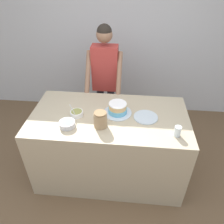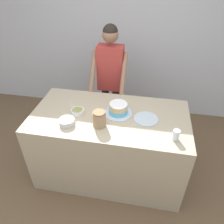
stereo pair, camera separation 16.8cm
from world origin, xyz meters
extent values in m
plane|color=brown|center=(0.00, 0.00, 0.00)|extent=(14.00, 14.00, 0.00)
cube|color=silver|center=(0.00, 2.07, 1.30)|extent=(10.00, 0.05, 2.60)
cube|color=tan|center=(0.00, 0.47, 0.47)|extent=(1.79, 0.93, 0.94)
cylinder|color=#2D2D38|center=(-0.22, 1.27, 0.42)|extent=(0.11, 0.11, 0.84)
cylinder|color=#2D2D38|center=(-0.06, 1.27, 0.42)|extent=(0.11, 0.11, 0.84)
cube|color=#B23833|center=(-0.14, 1.27, 1.15)|extent=(0.35, 0.19, 0.63)
cylinder|color=#8E664C|center=(-0.35, 1.10, 1.14)|extent=(0.06, 0.39, 0.52)
cylinder|color=#8E664C|center=(0.06, 1.10, 1.14)|extent=(0.06, 0.39, 0.52)
sphere|color=#8E664C|center=(-0.14, 1.27, 1.60)|extent=(0.21, 0.21, 0.21)
sphere|color=black|center=(-0.14, 1.27, 1.64)|extent=(0.19, 0.19, 0.19)
cylinder|color=silver|center=(0.09, 0.52, 0.95)|extent=(0.32, 0.32, 0.01)
cylinder|color=#60B7E0|center=(0.09, 0.52, 0.98)|extent=(0.21, 0.21, 0.06)
cylinder|color=#DBB275|center=(0.09, 0.52, 1.04)|extent=(0.20, 0.20, 0.06)
cylinder|color=white|center=(0.09, 0.52, 1.07)|extent=(0.20, 0.20, 0.01)
cylinder|color=silver|center=(-0.42, 0.23, 0.97)|extent=(0.17, 0.17, 0.06)
cylinder|color=#60B7E0|center=(-0.42, 0.23, 1.00)|extent=(0.14, 0.14, 0.01)
cylinder|color=white|center=(-0.36, 0.42, 0.97)|extent=(0.14, 0.14, 0.06)
cylinder|color=olive|center=(-0.36, 0.42, 0.99)|extent=(0.12, 0.12, 0.01)
cylinder|color=silver|center=(-0.38, 0.38, 1.03)|extent=(0.08, 0.04, 0.16)
cylinder|color=silver|center=(0.71, 0.19, 1.00)|extent=(0.07, 0.07, 0.11)
cylinder|color=silver|center=(0.41, 0.46, 0.95)|extent=(0.27, 0.27, 0.01)
cylinder|color=#9E7F5B|center=(-0.07, 0.26, 1.02)|extent=(0.14, 0.14, 0.16)
cylinder|color=olive|center=(-0.07, 0.26, 1.11)|extent=(0.13, 0.13, 0.02)
camera|label=1|loc=(0.23, -1.51, 2.42)|focal=35.00mm
camera|label=2|loc=(0.39, -1.48, 2.42)|focal=35.00mm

